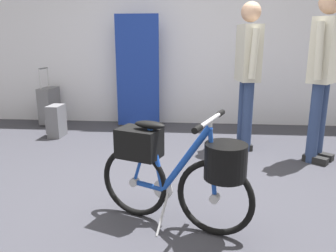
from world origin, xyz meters
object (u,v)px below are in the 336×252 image
(rolling_suitcase, at_px, (49,105))
(visitor_near_wall, at_px, (248,69))
(folding_bike_foreground, at_px, (179,168))
(visitor_browsing, at_px, (324,68))
(backpack_on_floor, at_px, (56,121))
(floor_banner_stand, at_px, (138,78))

(rolling_suitcase, bearing_deg, visitor_near_wall, -19.01)
(rolling_suitcase, bearing_deg, folding_bike_foreground, -52.27)
(visitor_browsing, height_order, backpack_on_floor, visitor_browsing)
(rolling_suitcase, bearing_deg, floor_banner_stand, -1.70)
(folding_bike_foreground, distance_m, backpack_on_floor, 2.64)
(floor_banner_stand, xyz_separation_m, visitor_near_wall, (1.37, -0.89, 0.22))
(visitor_near_wall, bearing_deg, folding_bike_foreground, -110.73)
(floor_banner_stand, xyz_separation_m, folding_bike_foreground, (0.72, -2.62, -0.28))
(folding_bike_foreground, bearing_deg, backpack_on_floor, 129.92)
(floor_banner_stand, bearing_deg, visitor_near_wall, -33.05)
(floor_banner_stand, height_order, visitor_near_wall, visitor_near_wall)
(visitor_browsing, relative_size, backpack_on_floor, 4.06)
(backpack_on_floor, bearing_deg, folding_bike_foreground, -50.08)
(visitor_near_wall, xyz_separation_m, visitor_browsing, (0.68, -0.33, 0.04))
(visitor_browsing, distance_m, rolling_suitcase, 3.68)
(folding_bike_foreground, bearing_deg, rolling_suitcase, 127.73)
(floor_banner_stand, bearing_deg, folding_bike_foreground, -74.61)
(floor_banner_stand, height_order, rolling_suitcase, floor_banner_stand)
(floor_banner_stand, relative_size, visitor_browsing, 0.93)
(floor_banner_stand, height_order, folding_bike_foreground, floor_banner_stand)
(folding_bike_foreground, bearing_deg, visitor_near_wall, 69.27)
(visitor_browsing, xyz_separation_m, backpack_on_floor, (-3.03, 0.63, -0.75))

